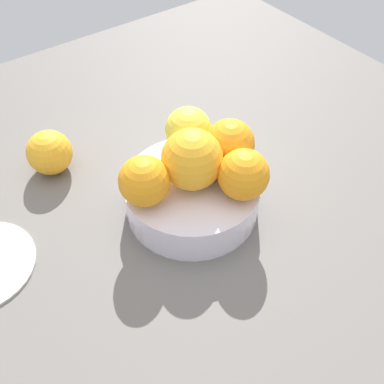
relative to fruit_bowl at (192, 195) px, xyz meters
The scene contains 8 objects.
ground_plane 3.58cm from the fruit_bowl, ahead, with size 110.00×110.00×2.00cm, color #66605B.
fruit_bowl is the anchor object (origin of this frame).
orange_in_bowl_0 6.98cm from the fruit_bowl, 82.62° to the left, with size 8.29×8.29×8.29cm, color #F9A823.
orange_in_bowl_1 9.36cm from the fruit_bowl, 121.83° to the right, with size 6.71×6.71×6.71cm, color yellow.
orange_in_bowl_2 9.24cm from the fruit_bowl, ahead, with size 6.72×6.72×6.72cm, color orange.
orange_in_bowl_3 9.01cm from the fruit_bowl, behind, with size 7.01×7.01×7.01cm, color orange.
orange_in_bowl_4 9.34cm from the fruit_bowl, 126.38° to the left, with size 6.82×6.82×6.82cm, color orange.
orange_loose_0 23.30cm from the fruit_bowl, 56.39° to the right, with size 6.94×6.94×6.94cm, color #F9A823.
Camera 1 is at (24.86, 33.98, 48.90)cm, focal length 41.17 mm.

